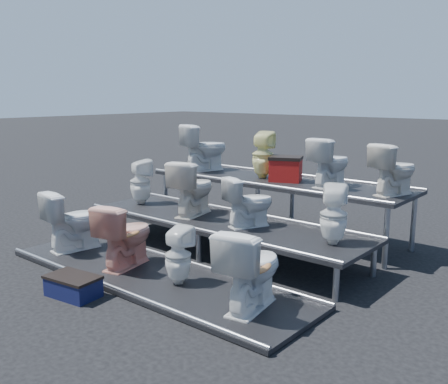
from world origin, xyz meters
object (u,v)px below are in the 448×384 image
Objects in this scene: toilet_7 at (334,215)px; red_crate at (286,170)px; toilet_11 at (394,169)px; step_stool at (73,287)px; toilet_0 at (75,220)px; toilet_1 at (125,235)px; toilet_9 at (263,155)px; toilet_5 at (193,188)px; toilet_8 at (205,148)px; toilet_2 at (178,256)px; toilet_6 at (249,202)px; toilet_4 at (140,182)px; toilet_10 at (330,162)px; toilet_3 at (251,268)px.

toilet_7 is 1.98m from red_crate.
toilet_11 is at bearing -120.42° from toilet_7.
toilet_0 is at bearing 136.95° from step_stool.
toilet_0 is 1.03× the size of toilet_1.
red_crate is (0.44, -0.02, -0.20)m from toilet_9.
toilet_11 reaches higher than toilet_0.
toilet_8 reaches higher than toilet_5.
toilet_0 is at bearing -12.23° from toilet_1.
step_stool is at bearing 152.80° from toilet_0.
toilet_5 is (-1.00, 1.30, 0.47)m from toilet_2.
step_stool is (-0.01, -3.49, -1.12)m from toilet_9.
toilet_0 is 1.04× the size of toilet_8.
toilet_1 reaches higher than toilet_2.
toilet_6 is at bearing 63.59° from step_stool.
toilet_9 is at bearing 17.88° from toilet_11.
toilet_2 is at bearing -172.09° from toilet_0.
toilet_6 is 0.95× the size of toilet_7.
toilet_5 is 1.73× the size of red_crate.
toilet_5 reaches higher than toilet_1.
toilet_8 is 3.33m from toilet_11.
toilet_6 is at bearing 168.05° from toilet_5.
toilet_4 is at bearing 28.14° from toilet_9.
toilet_7 is (3.21, 1.30, 0.33)m from toilet_0.
toilet_10 reaches higher than toilet_0.
toilet_10 is (0.46, 2.60, 0.82)m from toilet_2.
toilet_4 is at bearing 24.52° from toilet_6.
toilet_5 is (1.13, 0.00, 0.04)m from toilet_4.
toilet_9 is (1.28, 2.60, 0.75)m from toilet_0.
toilet_4 is at bearing 114.69° from step_stool.
step_stool is at bearing 75.37° from toilet_9.
toilet_5 is 1.20× the size of toilet_6.
toilet_5 reaches higher than toilet_7.
toilet_0 is at bearing -9.92° from toilet_3.
toilet_0 is 1.81× the size of red_crate.
toilet_2 is 0.90× the size of toilet_9.
toilet_0 is at bearing -9.20° from toilet_2.
toilet_9 reaches higher than step_stool.
step_stool is (-1.19, -3.49, -1.11)m from toilet_10.
toilet_11 is 4.23m from step_stool.
toilet_2 is 1.00× the size of toilet_6.
toilet_5 is (-0.08, 1.30, 0.39)m from toilet_1.
toilet_6 is 2.38m from toilet_8.
toilet_2 is at bearing 169.79° from toilet_4.
toilet_5 is 2.33m from step_stool.
toilet_10 is (2.40, 0.00, -0.05)m from toilet_8.
toilet_6 is at bearing -158.78° from toilet_4.
step_stool is at bearing 143.85° from toilet_4.
toilet_5 is at bearing -61.73° from toilet_2.
toilet_9 is 0.49m from red_crate.
toilet_1 is 1.93m from toilet_3.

